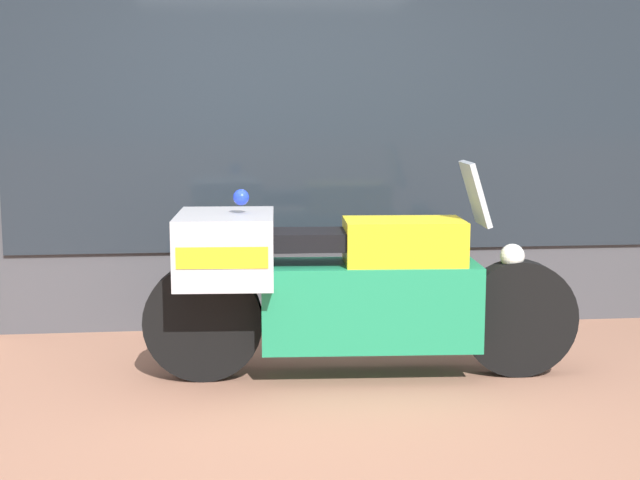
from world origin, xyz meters
TOP-DOWN VIEW (x-y plane):
  - ground_plane at (0.00, 0.00)m, footprint 60.00×60.00m
  - shop_building at (-0.45, 2.00)m, footprint 6.11×0.55m
  - window_display at (0.44, 2.03)m, footprint 4.63×0.30m
  - paramedic_motorcycle at (0.14, 0.62)m, footprint 2.47×0.73m

SIDE VIEW (x-z plane):
  - ground_plane at x=0.00m, z-range 0.00..0.00m
  - window_display at x=0.44m, z-range -0.52..1.47m
  - paramedic_motorcycle at x=0.14m, z-range -0.06..1.17m
  - shop_building at x=-0.45m, z-range 0.01..3.41m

